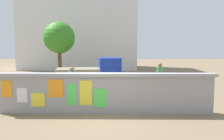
# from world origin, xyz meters

# --- Properties ---
(ground) EXTENTS (60.00, 60.00, 0.00)m
(ground) POSITION_xyz_m (0.00, 8.00, 0.00)
(ground) COLOR #7A664C
(poster_wall) EXTENTS (8.17, 0.42, 1.51)m
(poster_wall) POSITION_xyz_m (-0.01, -0.00, 0.78)
(poster_wall) COLOR #959595
(poster_wall) RESTS_ON ground
(auto_rickshaw_truck) EXTENTS (3.77, 1.99, 1.85)m
(auto_rickshaw_truck) POSITION_xyz_m (-0.93, 4.65, 0.90)
(auto_rickshaw_truck) COLOR black
(auto_rickshaw_truck) RESTS_ON ground
(motorcycle) EXTENTS (1.90, 0.56, 0.87)m
(motorcycle) POSITION_xyz_m (-3.26, 1.54, 0.46)
(motorcycle) COLOR black
(motorcycle) RESTS_ON ground
(bicycle_near) EXTENTS (1.65, 0.60, 0.95)m
(bicycle_near) POSITION_xyz_m (1.40, 2.44, 0.36)
(bicycle_near) COLOR black
(bicycle_near) RESTS_ON ground
(person_walking) EXTENTS (0.41, 0.41, 1.62)m
(person_walking) POSITION_xyz_m (2.79, 3.88, 0.99)
(person_walking) COLOR yellow
(person_walking) RESTS_ON ground
(person_bystander) EXTENTS (0.47, 0.47, 1.62)m
(person_bystander) POSITION_xyz_m (-1.51, 1.49, 0.99)
(person_bystander) COLOR yellow
(person_bystander) RESTS_ON ground
(tree_roadside) EXTENTS (2.68, 2.68, 4.60)m
(tree_roadside) POSITION_xyz_m (-4.38, 11.13, 3.23)
(tree_roadside) COLOR brown
(tree_roadside) RESTS_ON ground
(building_background) EXTENTS (12.96, 6.63, 9.39)m
(building_background) POSITION_xyz_m (-3.66, 18.33, 4.71)
(building_background) COLOR silver
(building_background) RESTS_ON ground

